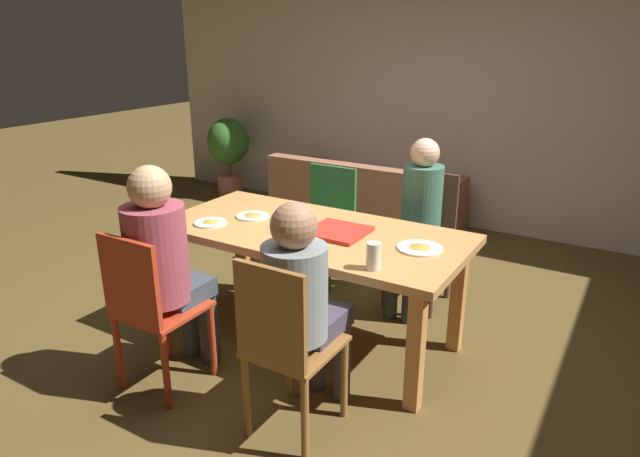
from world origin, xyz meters
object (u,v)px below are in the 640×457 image
object	(u,v)px
plate_2	(297,211)
plate_1	(252,216)
plate_3	(210,222)
drinking_glass_0	(374,256)
pizza_box_0	(338,231)
chair_2	(149,306)
drinking_glass_1	(293,212)
person_1	(418,213)
person_0	(302,297)
couch	(365,204)
person_2	(163,258)
chair_1	(424,234)
dining_table	(312,243)
potted_plant	(228,148)
chair_0	(285,344)
plate_0	(420,248)
chair_3	(325,216)

from	to	relation	value
plate_2	plate_1	bearing A→B (deg)	-127.54
plate_3	drinking_glass_0	distance (m)	1.22
drinking_glass_0	pizza_box_0	bearing A→B (deg)	138.21
chair_2	drinking_glass_1	xyz separation A→B (m)	(0.27, 1.02, 0.30)
person_1	person_0	bearing A→B (deg)	-90.00
drinking_glass_0	couch	bearing A→B (deg)	117.24
person_0	person_2	bearing A→B (deg)	-174.97
chair_1	plate_3	world-z (taller)	chair_1
plate_3	dining_table	bearing A→B (deg)	21.45
drinking_glass_1	potted_plant	world-z (taller)	potted_plant
dining_table	potted_plant	xyz separation A→B (m)	(-2.65, 2.37, -0.08)
couch	chair_2	bearing A→B (deg)	-86.07
drinking_glass_1	couch	world-z (taller)	drinking_glass_1
plate_2	drinking_glass_0	size ratio (longest dim) A/B	1.45
chair_0	potted_plant	world-z (taller)	chair_0
dining_table	chair_2	world-z (taller)	chair_2
dining_table	plate_2	world-z (taller)	plate_2
chair_0	plate_1	size ratio (longest dim) A/B	4.44
plate_1	drinking_glass_0	bearing A→B (deg)	-18.88
pizza_box_0	plate_0	distance (m)	0.53
chair_2	drinking_glass_0	bearing A→B (deg)	28.93
person_0	drinking_glass_0	size ratio (longest dim) A/B	8.27
plate_3	drinking_glass_1	world-z (taller)	drinking_glass_1
dining_table	plate_2	size ratio (longest dim) A/B	9.10
chair_2	couch	xyz separation A→B (m)	(-0.21, 3.03, -0.26)
chair_3	couch	size ratio (longest dim) A/B	0.49
pizza_box_0	plate_3	xyz separation A→B (m)	(-0.79, -0.26, -0.00)
chair_2	drinking_glass_1	world-z (taller)	chair_2
plate_2	person_1	bearing A→B (deg)	37.84
couch	person_1	bearing A→B (deg)	-51.11
chair_2	drinking_glass_0	distance (m)	1.24
chair_3	pizza_box_0	bearing A→B (deg)	-55.78
person_2	plate_0	distance (m)	1.43
chair_0	plate_1	bearing A→B (deg)	134.03
person_0	chair_1	xyz separation A→B (m)	(-0.00, 1.66, -0.20)
plate_0	dining_table	bearing A→B (deg)	-177.23
dining_table	couch	size ratio (longest dim) A/B	1.06
pizza_box_0	chair_1	bearing A→B (deg)	76.28
chair_1	couch	size ratio (longest dim) A/B	0.53
plate_1	drinking_glass_0	xyz separation A→B (m)	(1.06, -0.36, 0.06)
person_2	chair_3	distance (m)	1.77
chair_3	plate_1	size ratio (longest dim) A/B	4.12
dining_table	chair_2	size ratio (longest dim) A/B	2.04
person_1	couch	distance (m)	1.75
dining_table	person_2	world-z (taller)	person_2
pizza_box_0	couch	xyz separation A→B (m)	(-0.84, 2.07, -0.51)
person_0	plate_3	xyz separation A→B (m)	(-1.01, 0.48, 0.06)
person_2	pizza_box_0	bearing A→B (deg)	52.51
plate_1	plate_2	distance (m)	0.31
person_1	potted_plant	distance (m)	3.44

